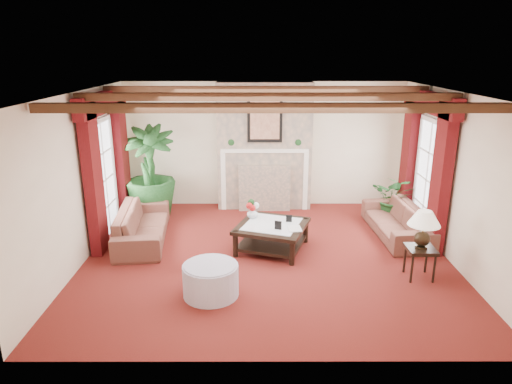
{
  "coord_description": "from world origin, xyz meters",
  "views": [
    {
      "loc": [
        -0.2,
        -7.04,
        3.31
      ],
      "look_at": [
        -0.18,
        0.4,
        1.0
      ],
      "focal_mm": 32.0,
      "sensor_mm": 36.0,
      "label": 1
    }
  ],
  "objects_px": {
    "sofa_left": "(142,219)",
    "sofa_right": "(397,216)",
    "ottoman": "(211,280)",
    "coffee_table": "(272,237)",
    "side_table": "(419,262)",
    "potted_palm": "(151,191)"
  },
  "relations": [
    {
      "from": "side_table",
      "to": "coffee_table",
      "type": "bearing_deg",
      "value": 154.63
    },
    {
      "from": "coffee_table",
      "to": "potted_palm",
      "type": "bearing_deg",
      "value": 164.06
    },
    {
      "from": "coffee_table",
      "to": "side_table",
      "type": "height_order",
      "value": "side_table"
    },
    {
      "from": "potted_palm",
      "to": "coffee_table",
      "type": "distance_m",
      "value": 3.01
    },
    {
      "from": "sofa_left",
      "to": "side_table",
      "type": "xyz_separation_m",
      "value": [
        4.53,
        -1.44,
        -0.16
      ]
    },
    {
      "from": "sofa_left",
      "to": "side_table",
      "type": "height_order",
      "value": "sofa_left"
    },
    {
      "from": "sofa_right",
      "to": "side_table",
      "type": "height_order",
      "value": "sofa_right"
    },
    {
      "from": "potted_palm",
      "to": "ottoman",
      "type": "relative_size",
      "value": 2.48
    },
    {
      "from": "sofa_left",
      "to": "sofa_right",
      "type": "bearing_deg",
      "value": -93.58
    },
    {
      "from": "coffee_table",
      "to": "ottoman",
      "type": "height_order",
      "value": "same"
    },
    {
      "from": "sofa_left",
      "to": "coffee_table",
      "type": "relative_size",
      "value": 1.89
    },
    {
      "from": "side_table",
      "to": "potted_palm",
      "type": "bearing_deg",
      "value": 149.32
    },
    {
      "from": "potted_palm",
      "to": "side_table",
      "type": "relative_size",
      "value": 3.98
    },
    {
      "from": "ottoman",
      "to": "sofa_right",
      "type": "bearing_deg",
      "value": 33.94
    },
    {
      "from": "sofa_left",
      "to": "coffee_table",
      "type": "bearing_deg",
      "value": -106.09
    },
    {
      "from": "potted_palm",
      "to": "coffee_table",
      "type": "xyz_separation_m",
      "value": [
        2.45,
        -1.72,
        -0.3
      ]
    },
    {
      "from": "sofa_left",
      "to": "ottoman",
      "type": "height_order",
      "value": "sofa_left"
    },
    {
      "from": "sofa_left",
      "to": "ottoman",
      "type": "xyz_separation_m",
      "value": [
        1.42,
        -1.97,
        -0.17
      ]
    },
    {
      "from": "sofa_right",
      "to": "potted_palm",
      "type": "bearing_deg",
      "value": -105.75
    },
    {
      "from": "coffee_table",
      "to": "sofa_right",
      "type": "bearing_deg",
      "value": 34.01
    },
    {
      "from": "sofa_left",
      "to": "potted_palm",
      "type": "relative_size",
      "value": 1.09
    },
    {
      "from": "coffee_table",
      "to": "side_table",
      "type": "bearing_deg",
      "value": -6.33
    }
  ]
}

